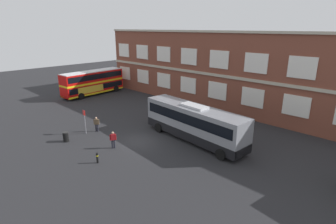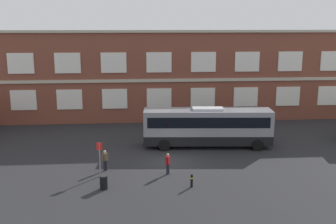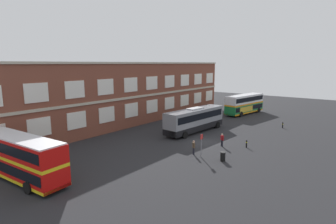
% 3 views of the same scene
% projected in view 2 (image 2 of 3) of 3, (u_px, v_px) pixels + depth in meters
% --- Properties ---
extents(ground_plane, '(120.00, 120.00, 0.00)m').
position_uv_depth(ground_plane, '(168.00, 154.00, 36.18)').
color(ground_plane, '#232326').
extents(brick_terminal_building, '(51.80, 8.19, 10.79)m').
position_uv_depth(brick_terminal_building, '(178.00, 74.00, 50.78)').
color(brick_terminal_building, brown).
rests_on(brick_terminal_building, ground).
extents(touring_coach, '(12.16, 3.60, 3.80)m').
position_uv_depth(touring_coach, '(207.00, 127.00, 38.07)').
color(touring_coach, gray).
rests_on(touring_coach, ground).
extents(waiting_passenger, '(0.50, 0.55, 1.70)m').
position_uv_depth(waiting_passenger, '(105.00, 159.00, 32.01)').
color(waiting_passenger, black).
rests_on(waiting_passenger, ground).
extents(second_passenger, '(0.41, 0.60, 1.70)m').
position_uv_depth(second_passenger, '(168.00, 163.00, 31.25)').
color(second_passenger, black).
rests_on(second_passenger, ground).
extents(bus_stand_flag, '(0.44, 0.10, 2.70)m').
position_uv_depth(bus_stand_flag, '(100.00, 156.00, 30.66)').
color(bus_stand_flag, slate).
rests_on(bus_stand_flag, ground).
extents(station_litter_bin, '(0.60, 0.60, 1.03)m').
position_uv_depth(station_litter_bin, '(104.00, 182.00, 28.52)').
color(station_litter_bin, black).
rests_on(station_litter_bin, ground).
extents(safety_bollard_west, '(0.19, 0.19, 0.95)m').
position_uv_depth(safety_bollard_west, '(192.00, 181.00, 28.86)').
color(safety_bollard_west, black).
rests_on(safety_bollard_west, ground).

